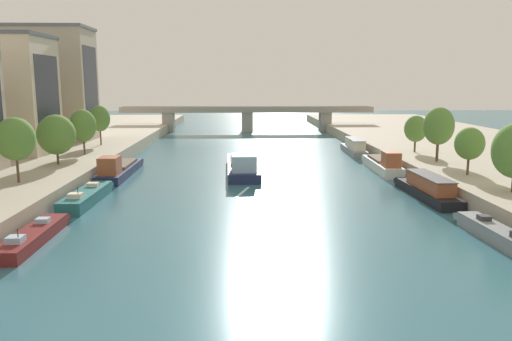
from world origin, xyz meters
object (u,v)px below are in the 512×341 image
Objects in this scene: moored_boat_right_upstream at (383,164)px; tree_left_by_lamp at (100,119)px; moored_boat_left_upstream at (87,196)px; moored_boat_left_lone at (119,169)px; tree_left_far at (56,135)px; bridge_far at (247,115)px; moored_boat_right_lone at (496,234)px; barge_midriver at (243,165)px; moored_boat_right_near at (428,188)px; tree_right_distant at (439,126)px; tree_left_past_mid at (15,139)px; tree_right_past_mid at (416,129)px; moored_boat_right_second at (354,147)px; tree_right_far at (470,144)px; moored_boat_left_midway at (33,236)px; tree_left_second at (83,126)px.

tree_left_by_lamp reaches higher than moored_boat_right_upstream.
moored_boat_left_lone is at bearing 90.60° from moored_boat_left_upstream.
moored_boat_right_upstream is 2.27× the size of tree_left_far.
moored_boat_left_upstream is at bearing -103.21° from bridge_far.
moored_boat_right_upstream is (-0.05, 32.09, 0.38)m from moored_boat_right_lone.
barge_midriver is 29.11m from tree_left_by_lamp.
tree_left_by_lamp reaches higher than bridge_far.
bridge_far is at bearing 73.60° from moored_boat_left_lone.
barge_midriver is at bearing 7.95° from moored_boat_left_lone.
moored_boat_right_upstream reaches higher than moored_boat_right_near.
bridge_far is (-18.42, 91.77, 3.49)m from moored_boat_right_lone.
bridge_far is (-18.51, 76.60, 3.01)m from moored_boat_right_near.
tree_right_distant is at bearing 77.81° from moored_boat_right_lone.
barge_midriver is 29.67m from tree_left_past_mid.
tree_right_past_mid reaches higher than bridge_far.
moored_boat_right_second is 32.43m from tree_right_far.
tree_right_far is at bearing 3.19° from tree_left_past_mid.
tree_right_distant is (42.86, 27.10, 6.23)m from moored_boat_left_midway.
moored_boat_left_lone is 2.54× the size of tree_left_by_lamp.
tree_left_past_mid reaches higher than tree_right_far.
barge_midriver is at bearing -179.24° from moored_boat_right_upstream.
moored_boat_right_upstream is at bearing 25.88° from moored_boat_left_upstream.
moored_boat_right_upstream is 17.46m from moored_boat_right_second.
tree_left_far reaches higher than moored_boat_right_lone.
moored_boat_left_lone is at bearing -106.40° from bridge_far.
tree_left_second is 0.10× the size of bridge_far.
tree_left_by_lamp is 0.92× the size of tree_right_distant.
tree_left_by_lamp is (-23.89, 15.68, 5.53)m from barge_midriver.
moored_boat_right_lone is 0.79× the size of moored_boat_right_near.
tree_left_second reaches higher than moored_boat_right_second.
moored_boat_left_upstream is at bearing 89.07° from moored_boat_left_midway.
tree_left_far is 9.02m from tree_left_second.
moored_boat_left_upstream is 1.86× the size of tree_left_second.
barge_midriver reaches higher than moored_boat_right_near.
moored_boat_right_upstream is at bearing 21.04° from tree_left_past_mid.
moored_boat_left_midway is 39.57m from moored_boat_right_near.
moored_boat_right_lone is 32.09m from moored_boat_right_upstream.
moored_boat_left_lone is 16.96m from tree_left_past_mid.
tree_left_past_mid is (-43.71, -34.33, 5.52)m from moored_boat_right_second.
moored_boat_right_lone is at bearing -99.51° from tree_right_past_mid.
tree_right_past_mid is (50.14, 21.95, -1.09)m from tree_left_past_mid.
tree_left_second is at bearing 106.99° from moored_boat_left_upstream.
moored_boat_left_upstream is 0.73× the size of moored_boat_left_lone.
moored_boat_left_midway is at bearing -101.44° from bridge_far.
tree_right_far is at bearing -79.42° from moored_boat_right_second.
tree_right_far is at bearing -67.88° from moored_boat_right_upstream.
tree_left_past_mid is 51.58m from tree_right_distant.
moored_boat_right_lone is 2.02× the size of tree_right_past_mid.
moored_boat_left_midway is 0.94× the size of moored_boat_left_upstream.
barge_midriver is 3.70× the size of tree_right_far.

